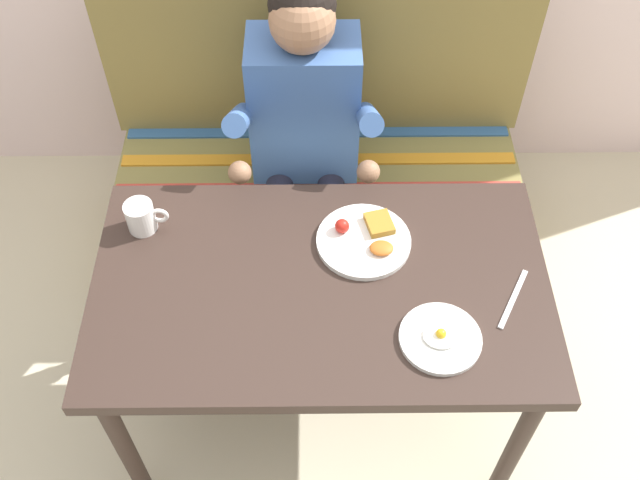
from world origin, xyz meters
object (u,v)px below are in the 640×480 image
at_px(couch, 318,177).
at_px(knife, 513,299).
at_px(person, 304,126).
at_px(plate_breakfast, 365,239).
at_px(plate_eggs, 440,338).
at_px(coffee_mug, 141,216).
at_px(table, 321,300).

distance_m(couch, knife, 1.04).
xyz_separation_m(person, knife, (0.54, -0.65, -0.01)).
relative_size(person, plate_breakfast, 4.71).
relative_size(plate_eggs, coffee_mug, 1.73).
distance_m(couch, plate_breakfast, 0.76).
bearing_deg(table, coffee_mug, 158.45).
bearing_deg(table, plate_breakfast, 47.85).
relative_size(table, knife, 6.00).
relative_size(plate_breakfast, plate_eggs, 1.26).
height_order(couch, person, person).
bearing_deg(coffee_mug, person, 42.05).
xyz_separation_m(couch, person, (-0.04, -0.17, 0.41)).
xyz_separation_m(table, person, (-0.04, 0.59, 0.09)).
distance_m(couch, person, 0.45).
bearing_deg(plate_breakfast, table, -132.15).
height_order(couch, coffee_mug, couch).
distance_m(person, coffee_mug, 0.60).
bearing_deg(table, plate_eggs, -31.15).
distance_m(plate_eggs, coffee_mug, 0.86).
distance_m(table, plate_breakfast, 0.20).
xyz_separation_m(couch, plate_breakfast, (0.12, -0.63, 0.41)).
xyz_separation_m(person, plate_eggs, (0.34, -0.77, -0.00)).
relative_size(table, couch, 0.83).
xyz_separation_m(plate_breakfast, plate_eggs, (0.17, -0.31, -0.00)).
bearing_deg(plate_breakfast, person, 110.02).
bearing_deg(couch, knife, -59.07).
height_order(person, plate_eggs, person).
bearing_deg(knife, person, 158.31).
bearing_deg(table, knife, -6.70).
height_order(person, coffee_mug, person).
xyz_separation_m(table, couch, (0.00, 0.76, -0.32)).
relative_size(couch, person, 1.19).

